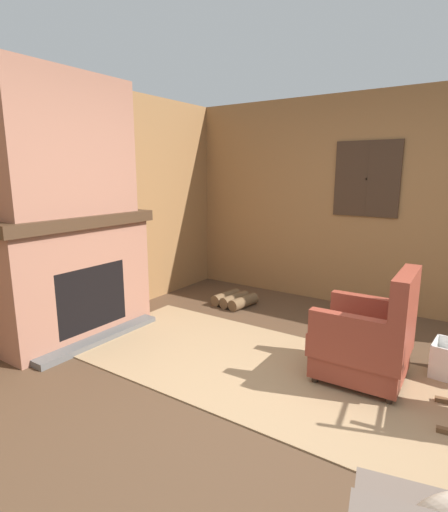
% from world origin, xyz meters
% --- Properties ---
extents(ground_plane, '(14.00, 14.00, 0.00)m').
position_xyz_m(ground_plane, '(0.00, 0.00, 0.00)').
color(ground_plane, '#4C3523').
extents(wood_panel_wall_left, '(0.06, 5.62, 2.56)m').
position_xyz_m(wood_panel_wall_left, '(-2.54, 0.00, 1.28)').
color(wood_panel_wall_left, olive).
rests_on(wood_panel_wall_left, ground).
extents(wood_panel_wall_back, '(5.62, 0.09, 2.56)m').
position_xyz_m(wood_panel_wall_back, '(-0.00, 2.54, 1.29)').
color(wood_panel_wall_back, olive).
rests_on(wood_panel_wall_back, ground).
extents(fireplace_hearth, '(0.66, 1.63, 1.23)m').
position_xyz_m(fireplace_hearth, '(-2.27, 0.00, 0.61)').
color(fireplace_hearth, '#93604C').
rests_on(fireplace_hearth, ground).
extents(chimney_breast, '(0.40, 1.35, 1.30)m').
position_xyz_m(chimney_breast, '(-2.29, 0.00, 1.89)').
color(chimney_breast, '#93604C').
rests_on(chimney_breast, fireplace_hearth).
extents(area_rug, '(3.72, 1.55, 0.01)m').
position_xyz_m(area_rug, '(-0.29, 0.40, 0.01)').
color(area_rug, '#997A56').
rests_on(area_rug, ground).
extents(armchair, '(0.71, 0.65, 0.93)m').
position_xyz_m(armchair, '(0.39, 0.69, 0.34)').
color(armchair, brown).
rests_on(armchair, ground).
extents(firewood_stack, '(0.48, 0.48, 0.14)m').
position_xyz_m(firewood_stack, '(-1.48, 1.68, 0.07)').
color(firewood_stack, brown).
rests_on(firewood_stack, ground).
extents(oil_lamp_vase, '(0.10, 0.10, 0.28)m').
position_xyz_m(oil_lamp_vase, '(-2.33, -0.44, 1.33)').
color(oil_lamp_vase, silver).
rests_on(oil_lamp_vase, fireplace_hearth).
extents(storage_case, '(0.13, 0.21, 0.12)m').
position_xyz_m(storage_case, '(-2.33, 0.29, 1.29)').
color(storage_case, brown).
rests_on(storage_case, fireplace_hearth).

